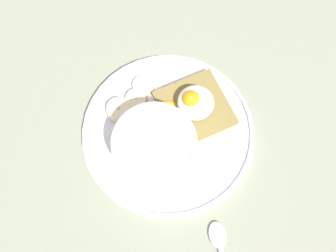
{
  "coord_description": "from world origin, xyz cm",
  "views": [
    {
      "loc": [
        17.99,
        -3.48,
        54.73
      ],
      "look_at": [
        0.0,
        0.0,
        5.0
      ],
      "focal_mm": 40.0,
      "sensor_mm": 36.0,
      "label": 1
    }
  ],
  "objects": [
    {
      "name": "plate",
      "position": [
        0.0,
        0.0,
        2.8
      ],
      "size": [
        25.34,
        25.34,
        1.6
      ],
      "color": "white",
      "rests_on": "ground_plane"
    },
    {
      "name": "banana_slice_left",
      "position": [
        -7.68,
        -2.31,
        3.53
      ],
      "size": [
        4.36,
        4.37,
        1.12
      ],
      "color": "#F2EBBE",
      "rests_on": "plate"
    },
    {
      "name": "oatmeal_bowl",
      "position": [
        3.25,
        -2.45,
        6.32
      ],
      "size": [
        11.2,
        11.2,
        6.46
      ],
      "color": "white",
      "rests_on": "plate"
    },
    {
      "name": "banana_slice_front",
      "position": [
        -5.45,
        -3.73,
        3.83
      ],
      "size": [
        4.34,
        4.42,
        1.95
      ],
      "color": "beige",
      "rests_on": "plate"
    },
    {
      "name": "poached_egg",
      "position": [
        -2.38,
        4.31,
        6.23
      ],
      "size": [
        5.33,
        7.82,
        3.81
      ],
      "color": "white",
      "rests_on": "toast_slice"
    },
    {
      "name": "ground_plane",
      "position": [
        0.0,
        0.0,
        1.0
      ],
      "size": [
        120.0,
        120.0,
        2.0
      ],
      "primitive_type": "cube",
      "color": "gray",
      "rests_on": "ground"
    },
    {
      "name": "spoon",
      "position": [
        17.83,
        3.79,
        2.4
      ],
      "size": [
        10.6,
        2.42,
        0.8
      ],
      "color": "silver",
      "rests_on": "ground_plane"
    },
    {
      "name": "toast_slice",
      "position": [
        -2.34,
        4.47,
        3.86
      ],
      "size": [
        11.59,
        11.59,
        1.55
      ],
      "color": "olive",
      "rests_on": "plate"
    },
    {
      "name": "banana_slice_back",
      "position": [
        -4.28,
        -6.61,
        3.83
      ],
      "size": [
        4.11,
        4.26,
        1.98
      ],
      "color": "#FAE5BD",
      "rests_on": "plate"
    }
  ]
}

